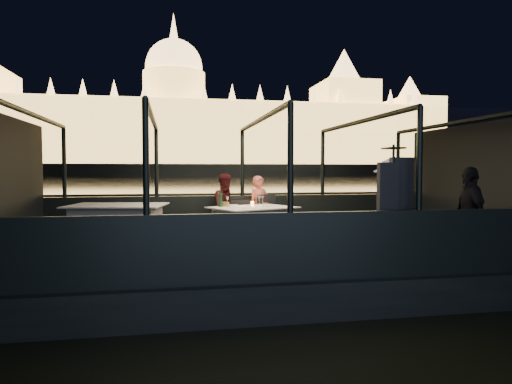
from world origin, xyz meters
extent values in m
plane|color=black|center=(0.00, 80.00, 0.00)|extent=(500.00, 500.00, 0.00)
cube|color=black|center=(0.00, 0.00, 0.00)|extent=(8.60, 4.40, 1.00)
cube|color=black|center=(0.00, 0.00, 0.48)|extent=(8.00, 4.00, 0.04)
cube|color=black|center=(0.00, 2.00, 0.95)|extent=(8.00, 0.08, 0.90)
cube|color=black|center=(0.00, -2.00, 0.95)|extent=(8.00, 0.08, 0.90)
cube|color=#423D33|center=(0.00, 210.00, 1.00)|extent=(400.00, 140.00, 6.00)
cube|color=silver|center=(-0.02, 0.60, 0.89)|extent=(1.76, 1.56, 0.77)
cube|color=white|center=(-2.42, 0.53, 0.89)|extent=(1.78, 1.42, 0.85)
cube|color=black|center=(-0.13, 1.19, 0.95)|extent=(0.40, 0.40, 0.84)
cube|color=black|center=(0.42, 1.30, 0.95)|extent=(0.58, 0.58, 0.93)
imported|color=#D65E4D|center=(0.28, 1.54, 1.25)|extent=(0.56, 0.47, 1.33)
imported|color=#3A1012|center=(-0.38, 1.66, 1.25)|extent=(0.77, 0.66, 1.38)
imported|color=silver|center=(1.89, -1.13, 1.35)|extent=(0.97, 1.21, 1.64)
imported|color=black|center=(3.03, -1.37, 1.35)|extent=(0.54, 0.94, 1.50)
cylinder|color=#13351E|center=(-0.61, 0.72, 1.42)|extent=(0.09, 0.09, 0.32)
cylinder|color=brown|center=(-0.52, 0.90, 1.31)|extent=(0.26, 0.26, 0.08)
cylinder|color=gold|center=(0.00, 0.79, 1.31)|extent=(0.07, 0.07, 0.09)
cylinder|color=white|center=(0.26, 0.61, 1.27)|extent=(0.25, 0.25, 0.01)
cylinder|color=silver|center=(-0.36, 1.01, 1.27)|extent=(0.27, 0.27, 0.02)
camera|label=1|loc=(-1.50, -7.65, 1.94)|focal=32.00mm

